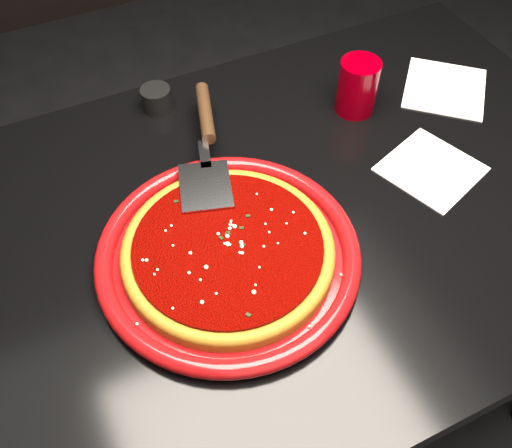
# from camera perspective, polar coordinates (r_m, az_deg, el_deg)

# --- Properties ---
(floor) EXTENTS (4.00, 4.00, 0.01)m
(floor) POSITION_cam_1_polar(r_m,az_deg,el_deg) (1.58, 2.00, -16.32)
(floor) COLOR black
(floor) RESTS_ON ground
(table) EXTENTS (1.20, 0.80, 0.75)m
(table) POSITION_cam_1_polar(r_m,az_deg,el_deg) (1.24, 2.48, -9.63)
(table) COLOR black
(table) RESTS_ON floor
(plate) EXTENTS (0.41, 0.41, 0.03)m
(plate) POSITION_cam_1_polar(r_m,az_deg,el_deg) (0.85, -2.79, -3.02)
(plate) COLOR maroon
(plate) RESTS_ON table
(pizza_crust) EXTENTS (0.33, 0.33, 0.02)m
(pizza_crust) POSITION_cam_1_polar(r_m,az_deg,el_deg) (0.85, -2.80, -2.84)
(pizza_crust) COLOR brown
(pizza_crust) RESTS_ON plate
(pizza_crust_rim) EXTENTS (0.33, 0.33, 0.02)m
(pizza_crust_rim) POSITION_cam_1_polar(r_m,az_deg,el_deg) (0.84, -2.82, -2.52)
(pizza_crust_rim) COLOR brown
(pizza_crust_rim) RESTS_ON plate
(pizza_sauce) EXTENTS (0.29, 0.29, 0.01)m
(pizza_sauce) POSITION_cam_1_polar(r_m,az_deg,el_deg) (0.83, -2.83, -2.30)
(pizza_sauce) COLOR #650300
(pizza_sauce) RESTS_ON plate
(parmesan_dusting) EXTENTS (0.27, 0.27, 0.01)m
(parmesan_dusting) POSITION_cam_1_polar(r_m,az_deg,el_deg) (0.83, -2.85, -1.97)
(parmesan_dusting) COLOR beige
(parmesan_dusting) RESTS_ON plate
(basil_flecks) EXTENTS (0.25, 0.25, 0.00)m
(basil_flecks) POSITION_cam_1_polar(r_m,az_deg,el_deg) (0.83, -2.85, -2.02)
(basil_flecks) COLOR black
(basil_flecks) RESTS_ON plate
(pizza_server) EXTENTS (0.19, 0.36, 0.03)m
(pizza_server) POSITION_cam_1_polar(r_m,az_deg,el_deg) (0.96, -4.96, 7.98)
(pizza_server) COLOR silver
(pizza_server) RESTS_ON plate
(cup) EXTENTS (0.09, 0.09, 0.10)m
(cup) POSITION_cam_1_polar(r_m,az_deg,el_deg) (1.08, 10.12, 13.37)
(cup) COLOR #7B000A
(cup) RESTS_ON table
(napkin_a) EXTENTS (0.19, 0.19, 0.00)m
(napkin_a) POSITION_cam_1_polar(r_m,az_deg,el_deg) (1.02, 17.10, 5.28)
(napkin_a) COLOR white
(napkin_a) RESTS_ON table
(napkin_b) EXTENTS (0.22, 0.22, 0.00)m
(napkin_b) POSITION_cam_1_polar(r_m,az_deg,el_deg) (1.20, 18.37, 12.77)
(napkin_b) COLOR white
(napkin_b) RESTS_ON table
(ramekin) EXTENTS (0.06, 0.06, 0.04)m
(ramekin) POSITION_cam_1_polar(r_m,az_deg,el_deg) (1.10, -9.93, 12.25)
(ramekin) COLOR black
(ramekin) RESTS_ON table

